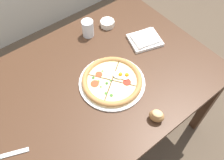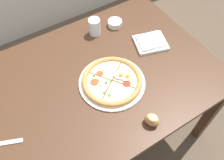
{
  "view_description": "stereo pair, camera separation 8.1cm",
  "coord_description": "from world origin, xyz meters",
  "px_view_note": "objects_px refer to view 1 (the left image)",
  "views": [
    {
      "loc": [
        -0.38,
        -0.68,
        1.82
      ],
      "look_at": [
        0.09,
        -0.08,
        0.76
      ],
      "focal_mm": 38.0,
      "sensor_mm": 36.0,
      "label": 1
    },
    {
      "loc": [
        -0.31,
        -0.72,
        1.82
      ],
      "look_at": [
        0.09,
        -0.08,
        0.76
      ],
      "focal_mm": 38.0,
      "sensor_mm": 36.0,
      "label": 2
    }
  ],
  "objects_px": {
    "napkin_folded": "(145,39)",
    "bread_piece_near": "(157,116)",
    "knife_main": "(4,156)",
    "dining_table": "(92,90)",
    "ramekin_bowl": "(107,23)",
    "pizza": "(112,81)",
    "water_glass": "(88,29)"
  },
  "relations": [
    {
      "from": "pizza",
      "to": "ramekin_bowl",
      "type": "bearing_deg",
      "value": 55.65
    },
    {
      "from": "napkin_folded",
      "to": "knife_main",
      "type": "height_order",
      "value": "napkin_folded"
    },
    {
      "from": "ramekin_bowl",
      "to": "napkin_folded",
      "type": "distance_m",
      "value": 0.28
    },
    {
      "from": "dining_table",
      "to": "napkin_folded",
      "type": "bearing_deg",
      "value": 5.5
    },
    {
      "from": "dining_table",
      "to": "ramekin_bowl",
      "type": "bearing_deg",
      "value": 40.86
    },
    {
      "from": "dining_table",
      "to": "knife_main",
      "type": "height_order",
      "value": "knife_main"
    },
    {
      "from": "dining_table",
      "to": "pizza",
      "type": "distance_m",
      "value": 0.16
    },
    {
      "from": "napkin_folded",
      "to": "bread_piece_near",
      "type": "bearing_deg",
      "value": -127.03
    },
    {
      "from": "ramekin_bowl",
      "to": "water_glass",
      "type": "relative_size",
      "value": 0.9
    },
    {
      "from": "ramekin_bowl",
      "to": "dining_table",
      "type": "bearing_deg",
      "value": -139.14
    },
    {
      "from": "napkin_folded",
      "to": "bread_piece_near",
      "type": "relative_size",
      "value": 2.45
    },
    {
      "from": "dining_table",
      "to": "water_glass",
      "type": "height_order",
      "value": "water_glass"
    },
    {
      "from": "ramekin_bowl",
      "to": "knife_main",
      "type": "xyz_separation_m",
      "value": [
        -0.91,
        -0.41,
        -0.02
      ]
    },
    {
      "from": "pizza",
      "to": "knife_main",
      "type": "xyz_separation_m",
      "value": [
        -0.64,
        -0.01,
        -0.02
      ]
    },
    {
      "from": "napkin_folded",
      "to": "bread_piece_near",
      "type": "distance_m",
      "value": 0.55
    },
    {
      "from": "ramekin_bowl",
      "to": "knife_main",
      "type": "bearing_deg",
      "value": -155.98
    },
    {
      "from": "water_glass",
      "to": "ramekin_bowl",
      "type": "bearing_deg",
      "value": -2.54
    },
    {
      "from": "dining_table",
      "to": "water_glass",
      "type": "relative_size",
      "value": 13.02
    },
    {
      "from": "dining_table",
      "to": "pizza",
      "type": "relative_size",
      "value": 3.93
    },
    {
      "from": "pizza",
      "to": "ramekin_bowl",
      "type": "distance_m",
      "value": 0.47
    },
    {
      "from": "dining_table",
      "to": "ramekin_bowl",
      "type": "distance_m",
      "value": 0.48
    },
    {
      "from": "napkin_folded",
      "to": "water_glass",
      "type": "bearing_deg",
      "value": 132.54
    },
    {
      "from": "ramekin_bowl",
      "to": "bread_piece_near",
      "type": "bearing_deg",
      "value": -108.27
    },
    {
      "from": "ramekin_bowl",
      "to": "knife_main",
      "type": "distance_m",
      "value": 1.0
    },
    {
      "from": "pizza",
      "to": "water_glass",
      "type": "distance_m",
      "value": 0.42
    },
    {
      "from": "bread_piece_near",
      "to": "napkin_folded",
      "type": "bearing_deg",
      "value": 52.97
    },
    {
      "from": "napkin_folded",
      "to": "ramekin_bowl",
      "type": "bearing_deg",
      "value": 110.39
    },
    {
      "from": "dining_table",
      "to": "knife_main",
      "type": "relative_size",
      "value": 6.89
    },
    {
      "from": "bread_piece_near",
      "to": "water_glass",
      "type": "relative_size",
      "value": 0.85
    },
    {
      "from": "ramekin_bowl",
      "to": "napkin_folded",
      "type": "bearing_deg",
      "value": -69.61
    },
    {
      "from": "dining_table",
      "to": "bread_piece_near",
      "type": "xyz_separation_m",
      "value": [
        0.12,
        -0.39,
        0.12
      ]
    },
    {
      "from": "pizza",
      "to": "knife_main",
      "type": "relative_size",
      "value": 1.75
    }
  ]
}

